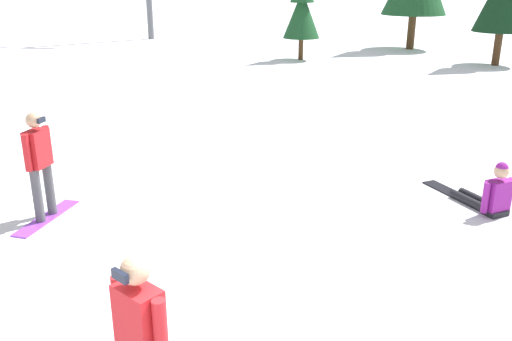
# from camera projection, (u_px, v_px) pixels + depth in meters

# --- Properties ---
(snowboarder_midground) EXTENTS (0.47, 1.50, 1.78)m
(snowboarder_midground) POSITION_uv_depth(u_px,v_px,m) (40.00, 164.00, 8.73)
(snowboarder_midground) COLOR #993FD8
(snowboarder_midground) RESTS_ON ground_plane
(snowboarder_background) EXTENTS (1.25, 1.71, 0.92)m
(snowboarder_background) POSITION_uv_depth(u_px,v_px,m) (489.00, 193.00, 9.24)
(snowboarder_background) COLOR black
(snowboarder_background) RESTS_ON ground_plane
(pine_tree_twin) EXTENTS (1.66, 1.66, 4.46)m
(pine_tree_twin) POSITION_uv_depth(u_px,v_px,m) (302.00, 5.00, 24.66)
(pine_tree_twin) COLOR #472D19
(pine_tree_twin) RESTS_ON ground_plane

